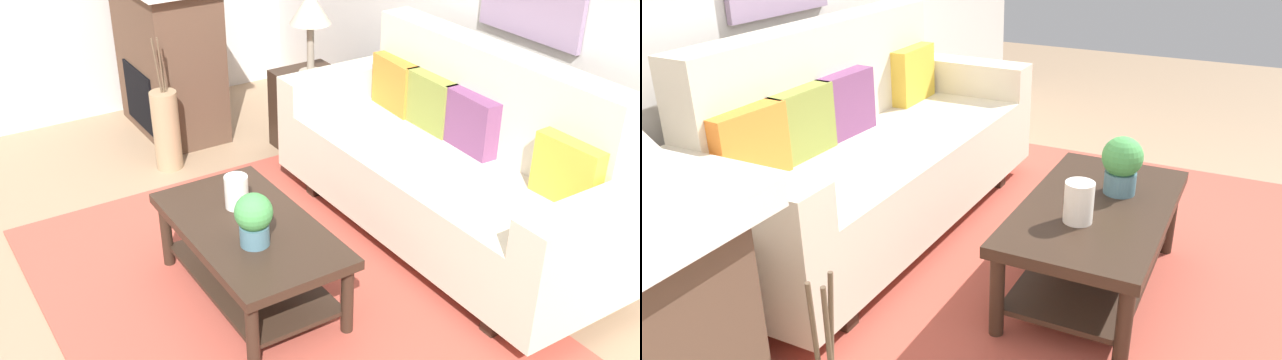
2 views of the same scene
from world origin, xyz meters
The scene contains 14 objects.
ground_plane centered at (0.00, 0.00, 0.00)m, with size 9.75×9.75×0.00m, color #9E7F60.
area_rug centered at (0.00, 0.50, 0.01)m, with size 2.97×2.07×0.01m, color #B24C3D.
couch centered at (-0.10, 1.64, 0.43)m, with size 2.19×0.84×1.08m.
throw_pillow_orange centered at (-0.78, 1.76, 0.68)m, with size 0.36×0.12×0.32m, color orange.
throw_pillow_olive centered at (-0.44, 1.76, 0.68)m, with size 0.36×0.12×0.32m, color olive.
throw_pillow_plum centered at (-0.10, 1.76, 0.68)m, with size 0.36×0.12×0.32m, color #7A4270.
throw_pillow_mustard centered at (0.58, 1.76, 0.68)m, with size 0.36×0.12×0.32m, color gold.
coffee_table centered at (-0.17, 0.41, 0.31)m, with size 1.10×0.60×0.43m.
tabletop_vase centered at (-0.36, 0.45, 0.52)m, with size 0.12×0.12×0.17m, color white.
potted_plant_tabletop centered at (-0.01, 0.36, 0.57)m, with size 0.18×0.18×0.26m.
side_table centered at (-1.49, 1.59, 0.28)m, with size 0.44×0.44×0.56m, color #332319.
floor_vase_branch_a centered at (-1.73, 0.62, 0.72)m, with size 0.01×0.01×0.36m, color brown.
floor_vase_branch_b centered at (-1.76, 0.63, 0.72)m, with size 0.01×0.01×0.36m, color brown.
floor_vase_branch_c centered at (-1.76, 0.60, 0.72)m, with size 0.01×0.01×0.36m, color brown.
Camera 2 is at (-2.62, -0.14, 1.61)m, focal length 35.70 mm.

